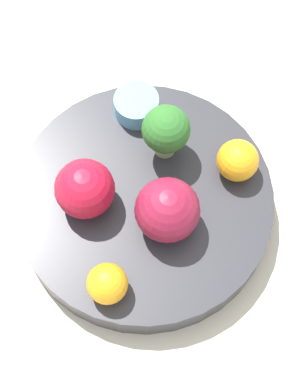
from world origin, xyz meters
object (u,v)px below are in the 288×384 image
(broccoli, at_px, (166,131))
(small_cup, at_px, (136,105))
(orange_front, at_px, (107,284))
(orange_back, at_px, (238,160))
(bowl, at_px, (144,203))
(apple_red, at_px, (167,210))
(apple_green, at_px, (85,189))

(broccoli, height_order, small_cup, broccoli)
(small_cup, bearing_deg, orange_front, -20.65)
(small_cup, bearing_deg, orange_back, 42.54)
(bowl, distance_m, orange_back, 0.10)
(apple_red, height_order, apple_green, apple_red)
(broccoli, xyz_separation_m, apple_green, (0.04, -0.08, -0.01))
(apple_green, xyz_separation_m, orange_back, (0.00, 0.15, -0.01))
(broccoli, distance_m, orange_back, 0.07)
(apple_red, xyz_separation_m, orange_back, (-0.04, 0.08, -0.01))
(orange_front, bearing_deg, bowl, 147.43)
(apple_green, xyz_separation_m, orange_front, (0.09, 0.00, -0.01))
(orange_front, relative_size, orange_back, 0.91)
(bowl, bearing_deg, small_cup, 171.57)
(small_cup, bearing_deg, apple_green, -38.39)
(apple_red, bearing_deg, broccoli, 167.26)
(apple_red, distance_m, small_cup, 0.12)
(broccoli, relative_size, apple_red, 1.07)
(apple_green, height_order, orange_front, apple_green)
(broccoli, height_order, orange_back, broccoli)
(orange_back, height_order, small_cup, orange_back)
(bowl, height_order, apple_green, apple_green)
(apple_green, bearing_deg, orange_back, 89.82)
(bowl, bearing_deg, apple_green, -98.22)
(orange_front, xyz_separation_m, small_cup, (-0.17, 0.07, -0.01))
(broccoli, bearing_deg, apple_green, -66.83)
(broccoli, distance_m, apple_green, 0.09)
(bowl, xyz_separation_m, orange_back, (-0.01, 0.09, 0.04))
(bowl, height_order, apple_red, apple_red)
(bowl, distance_m, small_cup, 0.10)
(apple_green, relative_size, orange_back, 1.38)
(bowl, bearing_deg, orange_front, -32.57)
(bowl, relative_size, orange_back, 6.15)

